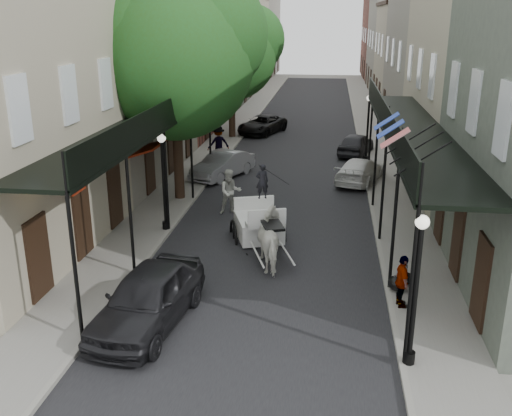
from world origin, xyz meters
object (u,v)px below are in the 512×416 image
(lamppost_right_far, at_px, (368,128))
(pedestrian_walking, at_px, (230,192))
(pedestrian_sidewalk_left, at_px, (218,143))
(pedestrian_sidewalk_right, at_px, (402,281))
(car_right_far, at_px, (356,144))
(tree_near, at_px, (184,52))
(car_left_mid, at_px, (223,165))
(car_left_near, at_px, (148,298))
(horse, at_px, (273,240))
(carriage, at_px, (256,205))
(car_left_far, at_px, (262,125))
(car_right_near, at_px, (360,171))
(lamppost_right_near, at_px, (416,289))
(lamppost_left, at_px, (164,181))
(tree_far, at_px, (237,50))

(lamppost_right_far, xyz_separation_m, pedestrian_walking, (-6.10, -9.57, -1.09))
(pedestrian_sidewalk_left, bearing_deg, lamppost_right_far, 156.62)
(pedestrian_sidewalk_right, relative_size, car_right_far, 0.39)
(lamppost_right_far, distance_m, pedestrian_sidewalk_left, 8.40)
(tree_near, bearing_deg, car_left_mid, 77.86)
(car_left_near, distance_m, car_right_far, 21.77)
(horse, height_order, carriage, carriage)
(horse, bearing_deg, car_left_far, -100.79)
(car_left_far, height_order, car_right_near, car_left_far)
(car_right_near, bearing_deg, pedestrian_sidewalk_right, 110.47)
(pedestrian_walking, xyz_separation_m, car_left_mid, (-1.38, 5.57, -0.29))
(lamppost_right_far, height_order, car_left_mid, lamppost_right_far)
(car_left_far, bearing_deg, car_right_near, -42.01)
(lamppost_right_near, bearing_deg, car_left_far, 103.83)
(lamppost_right_near, bearing_deg, pedestrian_sidewalk_left, 113.48)
(carriage, bearing_deg, lamppost_left, 162.90)
(pedestrian_sidewalk_right, bearing_deg, tree_near, 33.25)
(pedestrian_walking, xyz_separation_m, car_left_far, (-0.76, 17.42, -0.32))
(lamppost_left, height_order, pedestrian_sidewalk_left, lamppost_left)
(pedestrian_walking, distance_m, car_right_near, 7.90)
(lamppost_right_far, distance_m, car_left_near, 20.06)
(pedestrian_sidewalk_right, height_order, car_right_near, pedestrian_sidewalk_right)
(tree_far, xyz_separation_m, car_right_far, (7.85, -4.18, -5.17))
(lamppost_right_near, bearing_deg, car_right_near, 91.79)
(tree_near, bearing_deg, lamppost_right_far, 43.31)
(tree_near, xyz_separation_m, car_right_near, (7.80, 3.82, -5.88))
(pedestrian_sidewalk_right, distance_m, car_right_near, 13.19)
(car_right_far, bearing_deg, lamppost_right_near, 106.47)
(lamppost_left, height_order, car_left_near, lamppost_left)
(car_right_far, bearing_deg, pedestrian_sidewalk_right, 106.96)
(lamppost_left, relative_size, car_left_near, 0.80)
(car_left_near, bearing_deg, tree_far, 101.47)
(car_right_near, bearing_deg, pedestrian_sidewalk_left, -3.88)
(car_right_far, bearing_deg, pedestrian_sidewalk_left, 35.48)
(tree_near, height_order, lamppost_left, tree_near)
(pedestrian_sidewalk_left, bearing_deg, carriage, 78.64)
(lamppost_left, height_order, pedestrian_sidewalk_right, lamppost_left)
(car_left_mid, bearing_deg, tree_far, 119.76)
(car_left_near, distance_m, car_left_far, 26.72)
(car_left_near, bearing_deg, pedestrian_sidewalk_right, 21.68)
(lamppost_right_near, bearing_deg, tree_far, 107.68)
(tree_far, distance_m, pedestrian_sidewalk_left, 8.50)
(lamppost_left, bearing_deg, horse, -30.69)
(pedestrian_sidewalk_left, relative_size, car_right_far, 0.50)
(carriage, bearing_deg, tree_near, 112.85)
(carriage, height_order, car_right_far, carriage)
(horse, bearing_deg, car_right_far, -119.74)
(pedestrian_sidewalk_left, xyz_separation_m, car_right_near, (7.80, -3.11, -0.50))
(pedestrian_sidewalk_right, bearing_deg, lamppost_right_near, 169.31)
(lamppost_left, xyz_separation_m, car_left_mid, (0.72, 8.00, -1.38))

